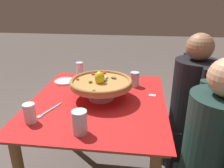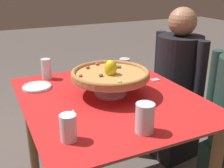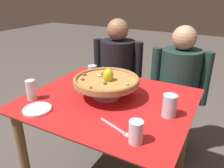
{
  "view_description": "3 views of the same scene",
  "coord_description": "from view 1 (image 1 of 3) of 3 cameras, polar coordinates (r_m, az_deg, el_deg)",
  "views": [
    {
      "loc": [
        1.36,
        0.27,
        1.43
      ],
      "look_at": [
        -0.05,
        0.09,
        0.86
      ],
      "focal_mm": 36.05,
      "sensor_mm": 36.0,
      "label": 1
    },
    {
      "loc": [
        1.26,
        -0.58,
        1.36
      ],
      "look_at": [
        -0.08,
        0.06,
        0.79
      ],
      "focal_mm": 44.82,
      "sensor_mm": 36.0,
      "label": 2
    },
    {
      "loc": [
        0.63,
        -1.11,
        1.4
      ],
      "look_at": [
        -0.02,
        0.07,
        0.83
      ],
      "focal_mm": 35.51,
      "sensor_mm": 36.0,
      "label": 3
    }
  ],
  "objects": [
    {
      "name": "dining_table",
      "position": [
        1.6,
        -3.48,
        -8.08
      ],
      "size": [
        1.05,
        0.91,
        0.76
      ],
      "color": "olive",
      "rests_on": "ground"
    },
    {
      "name": "pizza_stand",
      "position": [
        1.53,
        -2.77,
        -0.98
      ],
      "size": [
        0.42,
        0.42,
        0.1
      ],
      "color": "#B7B7C1",
      "rests_on": "dining_table"
    },
    {
      "name": "water_glass_back_left",
      "position": [
        1.75,
        5.76,
        0.96
      ],
      "size": [
        0.07,
        0.07,
        0.11
      ],
      "color": "silver",
      "rests_on": "dining_table"
    },
    {
      "name": "water_glass_front_right",
      "position": [
        1.34,
        -20.11,
        -7.23
      ],
      "size": [
        0.07,
        0.07,
        0.11
      ],
      "color": "white",
      "rests_on": "dining_table"
    },
    {
      "name": "dinner_fork",
      "position": [
        1.45,
        -15.8,
        -6.6
      ],
      "size": [
        0.21,
        0.09,
        0.01
      ],
      "color": "#B7B7C1",
      "rests_on": "dining_table"
    },
    {
      "name": "diner_left",
      "position": [
        1.92,
        19.29,
        -6.37
      ],
      "size": [
        0.48,
        0.37,
        1.18
      ],
      "color": "black",
      "rests_on": "ground"
    },
    {
      "name": "water_glass_front_left",
      "position": [
        1.96,
        -8.19,
        3.4
      ],
      "size": [
        0.06,
        0.06,
        0.13
      ],
      "color": "white",
      "rests_on": "dining_table"
    },
    {
      "name": "diner_right",
      "position": [
        1.44,
        23.73,
        -17.8
      ],
      "size": [
        0.48,
        0.37,
        1.16
      ],
      "color": "#1E3833",
      "rests_on": "ground"
    },
    {
      "name": "sugar_packet",
      "position": [
        1.62,
        10.17,
        -2.85
      ],
      "size": [
        0.04,
        0.05,
        0.0
      ],
      "primitive_type": "cube",
      "rotation": [
        0.0,
        0.0,
        1.45
      ],
      "color": "beige",
      "rests_on": "dining_table"
    },
    {
      "name": "side_plate",
      "position": [
        1.88,
        -11.87,
        0.72
      ],
      "size": [
        0.17,
        0.17,
        0.02
      ],
      "color": "white",
      "rests_on": "dining_table"
    },
    {
      "name": "water_glass_side_right",
      "position": [
        1.18,
        -8.2,
        -9.94
      ],
      "size": [
        0.08,
        0.08,
        0.13
      ],
      "color": "silver",
      "rests_on": "dining_table"
    },
    {
      "name": "pizza",
      "position": [
        1.51,
        -2.81,
        0.57
      ],
      "size": [
        0.42,
        0.42,
        0.1
      ],
      "color": "#BC8447",
      "rests_on": "pizza_stand"
    }
  ]
}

